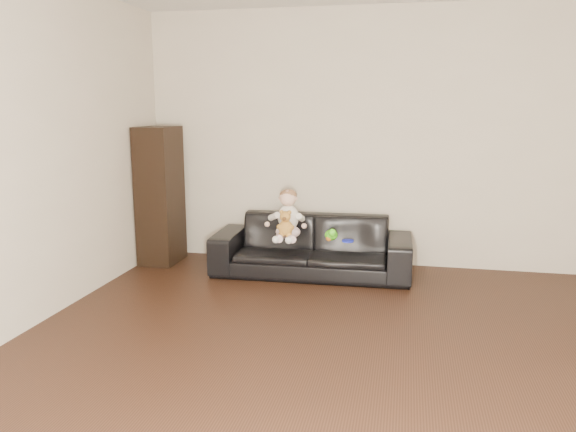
% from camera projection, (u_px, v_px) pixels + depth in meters
% --- Properties ---
extents(floor, '(5.50, 5.50, 0.00)m').
position_uv_depth(floor, '(362.00, 392.00, 3.26)').
color(floor, black).
rests_on(floor, ground).
extents(wall_back, '(5.00, 0.00, 5.00)m').
position_uv_depth(wall_back, '(387.00, 139.00, 5.65)').
color(wall_back, beige).
rests_on(wall_back, ground).
extents(sofa, '(1.93, 0.80, 0.56)m').
position_uv_depth(sofa, '(312.00, 246.00, 5.50)').
color(sofa, black).
rests_on(sofa, floor).
extents(cabinet, '(0.36, 0.49, 1.42)m').
position_uv_depth(cabinet, '(160.00, 196.00, 5.85)').
color(cabinet, black).
rests_on(cabinet, floor).
extents(shelf_item, '(0.18, 0.25, 0.28)m').
position_uv_depth(shelf_item, '(161.00, 165.00, 5.78)').
color(shelf_item, silver).
rests_on(shelf_item, cabinet).
extents(baby, '(0.37, 0.44, 0.48)m').
position_uv_depth(baby, '(288.00, 217.00, 5.39)').
color(baby, silver).
rests_on(baby, sofa).
extents(teddy_bear, '(0.17, 0.17, 0.25)m').
position_uv_depth(teddy_bear, '(285.00, 224.00, 5.25)').
color(teddy_bear, '#B68134').
rests_on(teddy_bear, sofa).
extents(toy_green, '(0.16, 0.18, 0.10)m').
position_uv_depth(toy_green, '(331.00, 235.00, 5.35)').
color(toy_green, '#4DE41A').
rests_on(toy_green, sofa).
extents(toy_rattle, '(0.08, 0.08, 0.06)m').
position_uv_depth(toy_rattle, '(329.00, 238.00, 5.32)').
color(toy_rattle, orange).
rests_on(toy_rattle, sofa).
extents(toy_blue_disc, '(0.13, 0.13, 0.02)m').
position_uv_depth(toy_blue_disc, '(348.00, 241.00, 5.30)').
color(toy_blue_disc, '#1A24D2').
rests_on(toy_blue_disc, sofa).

